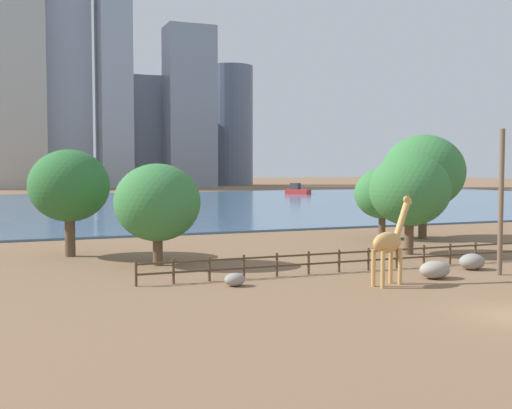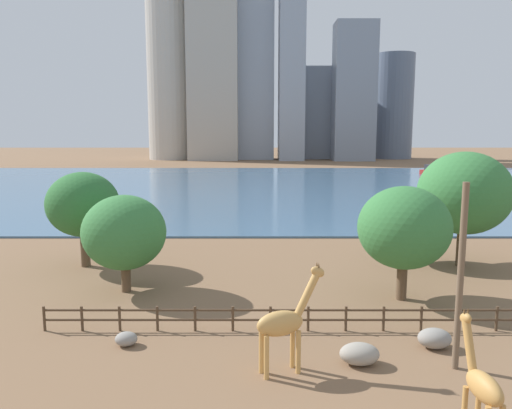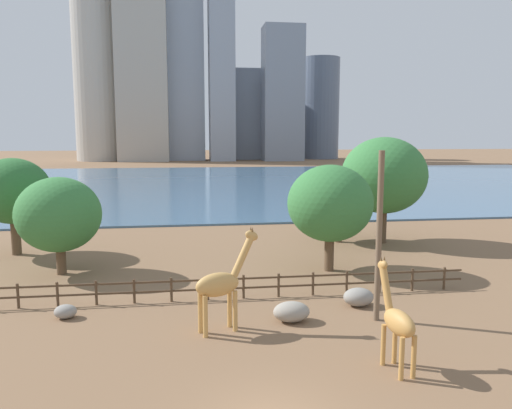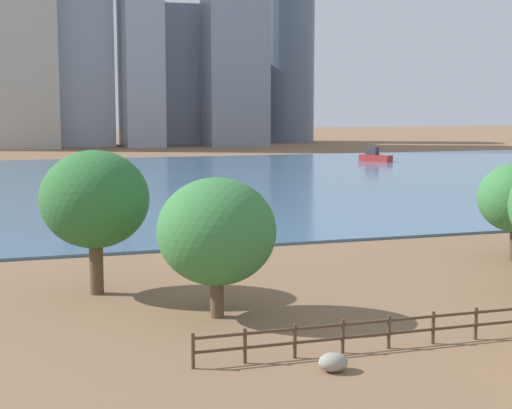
{
  "view_description": "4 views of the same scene",
  "coord_description": "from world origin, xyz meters",
  "views": [
    {
      "loc": [
        -19.1,
        -19.85,
        6.05
      ],
      "look_at": [
        3.82,
        38.2,
        2.27
      ],
      "focal_mm": 45.0,
      "sensor_mm": 36.0,
      "label": 1
    },
    {
      "loc": [
        -2.18,
        -12.28,
        10.18
      ],
      "look_at": [
        -2.13,
        35.8,
        2.98
      ],
      "focal_mm": 35.0,
      "sensor_mm": 36.0,
      "label": 2
    },
    {
      "loc": [
        -2.42,
        -13.89,
        8.78
      ],
      "look_at": [
        3.55,
        29.25,
        2.69
      ],
      "focal_mm": 35.0,
      "sensor_mm": 36.0,
      "label": 3
    },
    {
      "loc": [
        -19.01,
        -14.28,
        9.34
      ],
      "look_at": [
        -0.9,
        42.68,
        1.66
      ],
      "focal_mm": 55.0,
      "sensor_mm": 36.0,
      "label": 4
    }
  ],
  "objects": [
    {
      "name": "tree_right_small",
      "position": [
        -10.45,
        18.32,
        3.82
      ],
      "size": [
        5.23,
        5.23,
        6.19
      ],
      "color": "brown",
      "rests_on": "ground"
    },
    {
      "name": "tree_left_large",
      "position": [
        -15.03,
        24.25,
        4.7
      ],
      "size": [
        5.33,
        5.33,
        7.13
      ],
      "color": "brown",
      "rests_on": "ground"
    },
    {
      "name": "harbor_water",
      "position": [
        0.0,
        77.0,
        0.1
      ],
      "size": [
        180.0,
        86.0,
        0.2
      ],
      "primitive_type": "cube",
      "color": "#476B8C",
      "rests_on": "ground"
    },
    {
      "name": "skyline_block_left",
      "position": [
        30.16,
        155.79,
        22.42
      ],
      "size": [
        13.43,
        10.12,
        44.84
      ],
      "primitive_type": "cube",
      "color": "gray",
      "rests_on": "ground"
    },
    {
      "name": "skyline_block_central",
      "position": [
        19.73,
        168.71,
        15.97
      ],
      "size": [
        13.4,
        11.64,
        31.94
      ],
      "primitive_type": "cube",
      "color": "gray",
      "rests_on": "ground"
    },
    {
      "name": "boat_sailboat",
      "position": [
        37.21,
        99.56,
        0.98
      ],
      "size": [
        4.47,
        5.37,
        2.29
      ],
      "rotation": [
        0.0,
        0.0,
        5.31
      ],
      "color": "#B22D28",
      "rests_on": "harbor_water"
    },
    {
      "name": "skyline_tower_short",
      "position": [
        9.7,
        159.45,
        27.9
      ],
      "size": [
        8.33,
        13.88,
        55.8
      ],
      "primitive_type": "cube",
      "color": "#939EAD",
      "rests_on": "ground"
    },
    {
      "name": "boulder_near_fence",
      "position": [
        -8.37,
        10.23,
        0.34
      ],
      "size": [
        1.06,
        0.89,
        0.67
      ],
      "primitive_type": "ellipsoid",
      "color": "gray",
      "rests_on": "ground"
    },
    {
      "name": "enclosure_fence",
      "position": [
        -0.22,
        12.0,
        0.76
      ],
      "size": [
        26.12,
        0.14,
        1.3
      ],
      "color": "#4C3826",
      "rests_on": "ground"
    },
    {
      "name": "ground_plane",
      "position": [
        0.0,
        80.0,
        0.0
      ],
      "size": [
        400.0,
        400.0,
        0.0
      ],
      "primitive_type": "plane",
      "color": "brown"
    },
    {
      "name": "skyline_tower_needle",
      "position": [
        46.88,
        168.93,
        18.37
      ],
      "size": [
        13.98,
        13.98,
        36.74
      ],
      "primitive_type": "cylinder",
      "color": "slate",
      "rests_on": "ground"
    }
  ]
}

